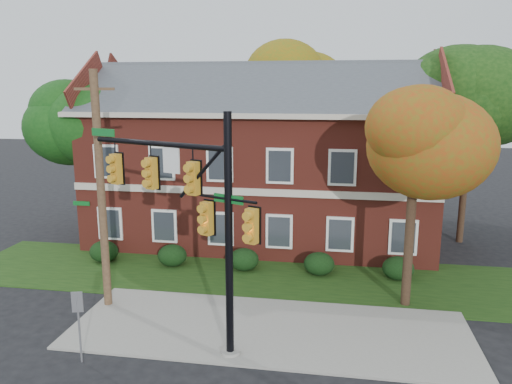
% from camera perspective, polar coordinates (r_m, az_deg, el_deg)
% --- Properties ---
extents(ground, '(120.00, 120.00, 0.00)m').
position_cam_1_polar(ground, '(17.42, 1.04, -17.05)').
color(ground, black).
rests_on(ground, ground).
extents(sidewalk, '(14.00, 5.00, 0.08)m').
position_cam_1_polar(sidewalk, '(18.27, 1.52, -15.44)').
color(sidewalk, gray).
rests_on(sidewalk, ground).
extents(grass_strip, '(30.00, 6.00, 0.04)m').
position_cam_1_polar(grass_strip, '(22.80, 3.29, -9.76)').
color(grass_strip, '#193811').
rests_on(grass_strip, ground).
extents(apartment_building, '(18.80, 8.80, 9.74)m').
position_cam_1_polar(apartment_building, '(27.57, 0.62, 4.73)').
color(apartment_building, maroon).
rests_on(apartment_building, ground).
extents(hedge_far_left, '(1.40, 1.26, 1.05)m').
position_cam_1_polar(hedge_far_left, '(25.74, -16.99, -6.52)').
color(hedge_far_left, black).
rests_on(hedge_far_left, ground).
extents(hedge_left, '(1.40, 1.26, 1.05)m').
position_cam_1_polar(hedge_left, '(24.42, -9.55, -7.16)').
color(hedge_left, black).
rests_on(hedge_left, ground).
extents(hedge_center, '(1.40, 1.26, 1.05)m').
position_cam_1_polar(hedge_center, '(23.55, -1.39, -7.72)').
color(hedge_center, black).
rests_on(hedge_center, ground).
extents(hedge_right, '(1.40, 1.26, 1.05)m').
position_cam_1_polar(hedge_right, '(23.18, 7.22, -8.14)').
color(hedge_right, black).
rests_on(hedge_right, ground).
extents(hedge_far_right, '(1.40, 1.26, 1.05)m').
position_cam_1_polar(hedge_far_right, '(23.33, 15.93, -8.38)').
color(hedge_far_right, black).
rests_on(hedge_far_right, ground).
extents(tree_near_right, '(4.50, 4.25, 8.58)m').
position_cam_1_polar(tree_near_right, '(19.26, 18.54, 6.04)').
color(tree_near_right, black).
rests_on(tree_near_right, ground).
extents(tree_left_rear, '(5.40, 5.10, 8.88)m').
position_cam_1_polar(tree_left_rear, '(29.48, -18.95, 7.87)').
color(tree_left_rear, black).
rests_on(tree_left_rear, ground).
extents(tree_right_rear, '(6.30, 5.95, 10.62)m').
position_cam_1_polar(tree_right_rear, '(28.78, 24.18, 10.27)').
color(tree_right_rear, black).
rests_on(tree_right_rear, ground).
extents(tree_far_rear, '(6.84, 6.46, 11.52)m').
position_cam_1_polar(tree_far_rear, '(34.99, 4.90, 12.54)').
color(tree_far_rear, black).
rests_on(tree_far_rear, ground).
extents(traffic_signal, '(6.48, 2.85, 7.75)m').
position_cam_1_polar(traffic_signal, '(15.85, -7.27, -1.40)').
color(traffic_signal, gray).
rests_on(traffic_signal, ground).
extents(utility_pole, '(1.37, 0.56, 9.07)m').
position_cam_1_polar(utility_pole, '(19.57, -17.29, 0.07)').
color(utility_pole, '#473221').
rests_on(utility_pole, ground).
extents(sign_post, '(0.34, 0.12, 2.34)m').
position_cam_1_polar(sign_post, '(16.65, -19.65, -13.09)').
color(sign_post, slate).
rests_on(sign_post, ground).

